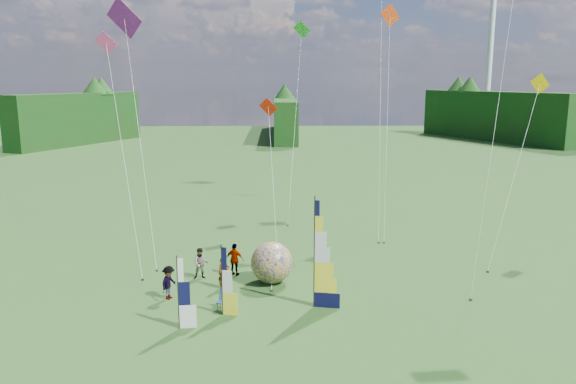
{
  "coord_description": "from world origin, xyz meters",
  "views": [
    {
      "loc": [
        -1.53,
        -22.82,
        10.92
      ],
      "look_at": [
        -1.0,
        4.0,
        5.5
      ],
      "focal_mm": 35.0,
      "sensor_mm": 36.0,
      "label": 1
    }
  ],
  "objects_px": {
    "side_banner_far": "(178,294)",
    "kite_whale": "(381,65)",
    "feather_banner_main": "(314,255)",
    "bol_inflatable": "(272,263)",
    "spectator_c": "(169,283)",
    "spectator_a": "(224,273)",
    "spectator_d": "(235,260)",
    "side_banner_left": "(222,281)",
    "camp_chair": "(223,301)",
    "spectator_b": "(201,263)"
  },
  "relations": [
    {
      "from": "spectator_b",
      "to": "spectator_d",
      "type": "height_order",
      "value": "spectator_d"
    },
    {
      "from": "feather_banner_main",
      "to": "bol_inflatable",
      "type": "relative_size",
      "value": 2.34
    },
    {
      "from": "feather_banner_main",
      "to": "side_banner_left",
      "type": "relative_size",
      "value": 1.61
    },
    {
      "from": "side_banner_left",
      "to": "bol_inflatable",
      "type": "relative_size",
      "value": 1.46
    },
    {
      "from": "feather_banner_main",
      "to": "spectator_c",
      "type": "distance_m",
      "value": 7.55
    },
    {
      "from": "feather_banner_main",
      "to": "bol_inflatable",
      "type": "bearing_deg",
      "value": 132.58
    },
    {
      "from": "feather_banner_main",
      "to": "kite_whale",
      "type": "distance_m",
      "value": 19.82
    },
    {
      "from": "side_banner_far",
      "to": "spectator_c",
      "type": "relative_size",
      "value": 1.9
    },
    {
      "from": "side_banner_far",
      "to": "bol_inflatable",
      "type": "bearing_deg",
      "value": 48.81
    },
    {
      "from": "spectator_a",
      "to": "spectator_d",
      "type": "relative_size",
      "value": 0.91
    },
    {
      "from": "side_banner_left",
      "to": "kite_whale",
      "type": "bearing_deg",
      "value": 71.89
    },
    {
      "from": "spectator_a",
      "to": "side_banner_left",
      "type": "bearing_deg",
      "value": -110.34
    },
    {
      "from": "spectator_b",
      "to": "spectator_c",
      "type": "xyz_separation_m",
      "value": [
        -1.22,
        -2.92,
        -0.02
      ]
    },
    {
      "from": "side_banner_left",
      "to": "spectator_a",
      "type": "distance_m",
      "value": 3.52
    },
    {
      "from": "side_banner_far",
      "to": "bol_inflatable",
      "type": "xyz_separation_m",
      "value": [
        4.07,
        5.7,
        -0.5
      ]
    },
    {
      "from": "camp_chair",
      "to": "kite_whale",
      "type": "distance_m",
      "value": 22.79
    },
    {
      "from": "side_banner_far",
      "to": "spectator_c",
      "type": "bearing_deg",
      "value": 101.72
    },
    {
      "from": "feather_banner_main",
      "to": "bol_inflatable",
      "type": "height_order",
      "value": "feather_banner_main"
    },
    {
      "from": "spectator_a",
      "to": "kite_whale",
      "type": "bearing_deg",
      "value": 28.33
    },
    {
      "from": "bol_inflatable",
      "to": "spectator_c",
      "type": "distance_m",
      "value": 5.62
    },
    {
      "from": "feather_banner_main",
      "to": "spectator_b",
      "type": "bearing_deg",
      "value": 156.76
    },
    {
      "from": "kite_whale",
      "to": "spectator_b",
      "type": "bearing_deg",
      "value": -136.38
    },
    {
      "from": "side_banner_left",
      "to": "spectator_c",
      "type": "distance_m",
      "value": 3.61
    },
    {
      "from": "feather_banner_main",
      "to": "spectator_d",
      "type": "distance_m",
      "value": 6.41
    },
    {
      "from": "spectator_c",
      "to": "spectator_d",
      "type": "height_order",
      "value": "spectator_d"
    },
    {
      "from": "spectator_c",
      "to": "spectator_b",
      "type": "bearing_deg",
      "value": -1.74
    },
    {
      "from": "spectator_c",
      "to": "kite_whale",
      "type": "xyz_separation_m",
      "value": [
        13.17,
        15.34,
        11.03
      ]
    },
    {
      "from": "bol_inflatable",
      "to": "kite_whale",
      "type": "distance_m",
      "value": 18.76
    },
    {
      "from": "feather_banner_main",
      "to": "spectator_d",
      "type": "height_order",
      "value": "feather_banner_main"
    },
    {
      "from": "side_banner_left",
      "to": "side_banner_far",
      "type": "xyz_separation_m",
      "value": [
        -1.79,
        -1.46,
        -0.02
      ]
    },
    {
      "from": "bol_inflatable",
      "to": "spectator_c",
      "type": "height_order",
      "value": "bol_inflatable"
    },
    {
      "from": "spectator_a",
      "to": "kite_whale",
      "type": "xyz_separation_m",
      "value": [
        10.54,
        13.95,
        11.04
      ]
    },
    {
      "from": "spectator_a",
      "to": "spectator_d",
      "type": "distance_m",
      "value": 2.05
    },
    {
      "from": "side_banner_left",
      "to": "kite_whale",
      "type": "height_order",
      "value": "kite_whale"
    },
    {
      "from": "bol_inflatable",
      "to": "side_banner_left",
      "type": "bearing_deg",
      "value": -118.32
    },
    {
      "from": "bol_inflatable",
      "to": "camp_chair",
      "type": "xyz_separation_m",
      "value": [
        -2.32,
        -3.69,
        -0.66
      ]
    },
    {
      "from": "spectator_b",
      "to": "kite_whale",
      "type": "height_order",
      "value": "kite_whale"
    },
    {
      "from": "side_banner_far",
      "to": "camp_chair",
      "type": "bearing_deg",
      "value": 43.25
    },
    {
      "from": "kite_whale",
      "to": "spectator_a",
      "type": "bearing_deg",
      "value": -129.58
    },
    {
      "from": "side_banner_far",
      "to": "kite_whale",
      "type": "relative_size",
      "value": 0.14
    },
    {
      "from": "side_banner_left",
      "to": "spectator_d",
      "type": "height_order",
      "value": "side_banner_left"
    },
    {
      "from": "side_banner_far",
      "to": "kite_whale",
      "type": "height_order",
      "value": "kite_whale"
    },
    {
      "from": "side_banner_far",
      "to": "bol_inflatable",
      "type": "distance_m",
      "value": 7.02
    },
    {
      "from": "feather_banner_main",
      "to": "spectator_c",
      "type": "bearing_deg",
      "value": -178.17
    },
    {
      "from": "side_banner_left",
      "to": "spectator_b",
      "type": "bearing_deg",
      "value": 121.03
    },
    {
      "from": "feather_banner_main",
      "to": "spectator_a",
      "type": "xyz_separation_m",
      "value": [
        -4.61,
        2.56,
        -1.82
      ]
    },
    {
      "from": "feather_banner_main",
      "to": "spectator_b",
      "type": "relative_size",
      "value": 3.04
    },
    {
      "from": "spectator_d",
      "to": "side_banner_left",
      "type": "bearing_deg",
      "value": 108.57
    },
    {
      "from": "spectator_b",
      "to": "spectator_c",
      "type": "distance_m",
      "value": 3.17
    },
    {
      "from": "spectator_c",
      "to": "kite_whale",
      "type": "height_order",
      "value": "kite_whale"
    }
  ]
}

